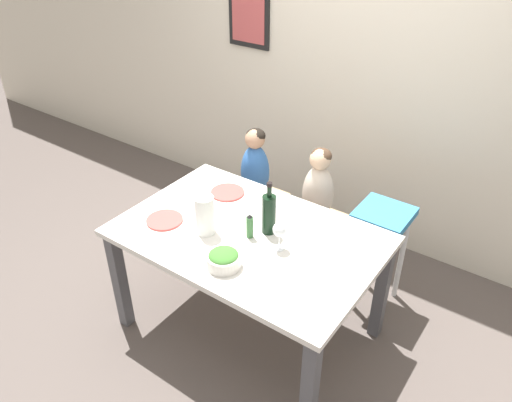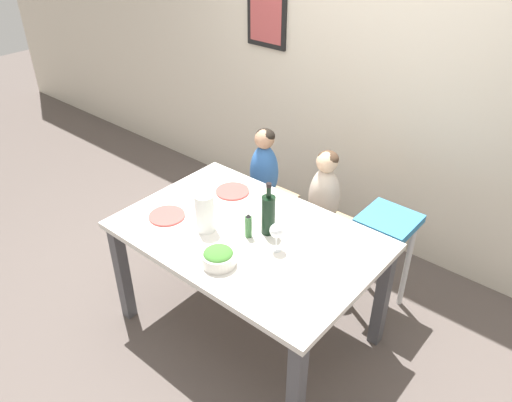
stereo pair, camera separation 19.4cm
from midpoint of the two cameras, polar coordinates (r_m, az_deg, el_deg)
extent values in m
plane|color=#564C47|center=(3.33, -2.47, -14.21)|extent=(14.00, 14.00, 0.00)
cube|color=beige|center=(3.65, 11.08, 14.89)|extent=(10.00, 0.06, 2.70)
cube|color=black|center=(4.06, -2.26, 20.10)|extent=(0.37, 0.02, 0.43)
cube|color=#B74C4C|center=(4.05, -2.38, 20.06)|extent=(0.30, 0.00, 0.35)
cube|color=silver|center=(2.84, -2.82, -4.05)|extent=(1.47, 0.98, 0.03)
cube|color=#4C4C51|center=(3.25, -17.00, -8.73)|extent=(0.07, 0.07, 0.72)
cube|color=#4C4C51|center=(2.58, 3.87, -20.81)|extent=(0.07, 0.07, 0.72)
cube|color=#4C4C51|center=(3.68, -6.89, -1.80)|extent=(0.07, 0.07, 0.72)
cube|color=#4C4C51|center=(3.12, 12.42, -9.99)|extent=(0.07, 0.07, 0.72)
cylinder|color=silver|center=(3.81, -4.57, -3.10)|extent=(0.04, 0.04, 0.42)
cylinder|color=silver|center=(3.66, -1.10, -4.63)|extent=(0.04, 0.04, 0.42)
cylinder|color=silver|center=(3.99, -1.97, -1.14)|extent=(0.04, 0.04, 0.42)
cylinder|color=silver|center=(3.85, 1.43, -2.52)|extent=(0.04, 0.04, 0.42)
cube|color=tan|center=(3.69, -1.61, 0.14)|extent=(0.38, 0.38, 0.05)
cylinder|color=silver|center=(3.56, 1.86, -5.91)|extent=(0.04, 0.04, 0.42)
cylinder|color=silver|center=(3.45, 5.84, -7.61)|extent=(0.04, 0.04, 0.42)
cylinder|color=silver|center=(3.76, 4.30, -3.68)|extent=(0.04, 0.04, 0.42)
cylinder|color=silver|center=(3.65, 8.13, -5.20)|extent=(0.04, 0.04, 0.42)
cube|color=tan|center=(3.46, 5.22, -2.52)|extent=(0.38, 0.38, 0.05)
cylinder|color=silver|center=(3.32, 9.21, -7.01)|extent=(0.04, 0.04, 0.67)
cylinder|color=silver|center=(3.25, 13.04, -8.52)|extent=(0.04, 0.04, 0.67)
cylinder|color=silver|center=(3.49, 11.07, -4.88)|extent=(0.04, 0.04, 0.67)
cylinder|color=silver|center=(3.43, 14.72, -6.26)|extent=(0.04, 0.04, 0.67)
cube|color=teal|center=(3.16, 12.76, -1.55)|extent=(0.32, 0.32, 0.05)
ellipsoid|color=#3366B2|center=(3.57, -1.67, 3.30)|extent=(0.21, 0.19, 0.42)
sphere|color=tan|center=(3.45, -1.73, 7.09)|extent=(0.14, 0.14, 0.14)
ellipsoid|color=black|center=(3.45, -1.66, 7.45)|extent=(0.14, 0.13, 0.10)
ellipsoid|color=beige|center=(3.33, 5.42, 0.77)|extent=(0.21, 0.19, 0.42)
sphere|color=#D6AD89|center=(3.20, 5.66, 4.74)|extent=(0.14, 0.14, 0.14)
ellipsoid|color=#473323|center=(3.20, 5.75, 5.13)|extent=(0.14, 0.13, 0.10)
cylinder|color=black|center=(2.77, -0.51, -1.60)|extent=(0.08, 0.08, 0.23)
cylinder|color=black|center=(2.69, -0.53, 1.23)|extent=(0.03, 0.03, 0.09)
cylinder|color=black|center=(2.67, -0.53, 1.84)|extent=(0.03, 0.03, 0.02)
cylinder|color=white|center=(2.80, -7.83, -1.64)|extent=(0.11, 0.11, 0.23)
cylinder|color=white|center=(2.72, 0.60, -5.45)|extent=(0.06, 0.06, 0.00)
cylinder|color=white|center=(2.69, 0.61, -4.73)|extent=(0.01, 0.01, 0.08)
ellipsoid|color=white|center=(2.64, 0.62, -3.33)|extent=(0.08, 0.08, 0.08)
cylinder|color=silver|center=(2.60, -5.87, -6.84)|extent=(0.18, 0.18, 0.07)
ellipsoid|color=#3D752D|center=(2.57, -5.91, -6.25)|extent=(0.16, 0.16, 0.05)
cylinder|color=#D14C47|center=(2.99, -12.25, -2.19)|extent=(0.21, 0.21, 0.01)
cylinder|color=#D14C47|center=(3.19, -5.02, 0.94)|extent=(0.21, 0.21, 0.01)
cylinder|color=#336633|center=(2.77, -2.74, -3.05)|extent=(0.04, 0.04, 0.13)
cone|color=black|center=(2.72, -2.78, -1.76)|extent=(0.03, 0.03, 0.02)
camera|label=1|loc=(0.10, -92.00, -1.29)|focal=35.00mm
camera|label=2|loc=(0.10, 88.00, 1.29)|focal=35.00mm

